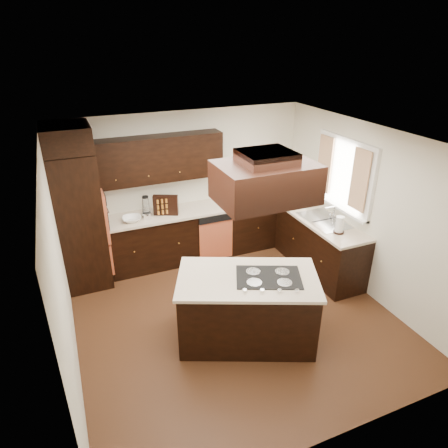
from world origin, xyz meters
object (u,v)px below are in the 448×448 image
Objects in this scene: oven_column at (80,221)px; spice_rack at (166,205)px; range_hood at (265,182)px; island at (247,309)px.

oven_column is 1.33m from spice_rack.
spice_rack is (-0.55, 2.29, -1.07)m from range_hood.
range_hood reaches higher than spice_rack.
island is (1.75, -2.16, -0.62)m from oven_column.
oven_column is at bearing 152.43° from island.
island is at bearing -54.54° from spice_rack.
range_hood is at bearing -51.94° from spice_rack.
range_hood reaches higher than island.
oven_column is 2.02× the size of range_hood.
oven_column is at bearing -154.00° from spice_rack.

